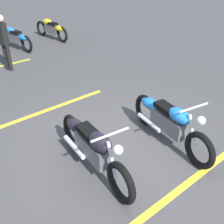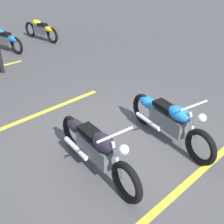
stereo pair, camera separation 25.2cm
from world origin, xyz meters
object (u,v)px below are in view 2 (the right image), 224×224
(motorcycle_row_left, at_px, (5,39))
(motorcycle_row_far_left, at_px, (41,30))
(motorcycle_bright_foreground, at_px, (167,119))
(motorcycle_dark_foreground, at_px, (94,147))

(motorcycle_row_left, bearing_deg, motorcycle_row_far_left, -90.83)
(motorcycle_bright_foreground, relative_size, motorcycle_dark_foreground, 0.99)
(motorcycle_row_far_left, bearing_deg, motorcycle_row_left, 93.59)
(motorcycle_bright_foreground, xyz_separation_m, motorcycle_dark_foreground, (0.32, 1.57, 0.00))
(motorcycle_row_far_left, relative_size, motorcycle_row_left, 1.02)
(motorcycle_dark_foreground, bearing_deg, motorcycle_bright_foreground, 86.16)
(motorcycle_dark_foreground, xyz_separation_m, motorcycle_row_left, (7.14, -1.91, -0.04))
(motorcycle_row_far_left, bearing_deg, motorcycle_bright_foreground, 159.71)
(motorcycle_row_far_left, xyz_separation_m, motorcycle_row_left, (-0.27, 1.71, -0.01))
(motorcycle_dark_foreground, distance_m, motorcycle_row_far_left, 8.25)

